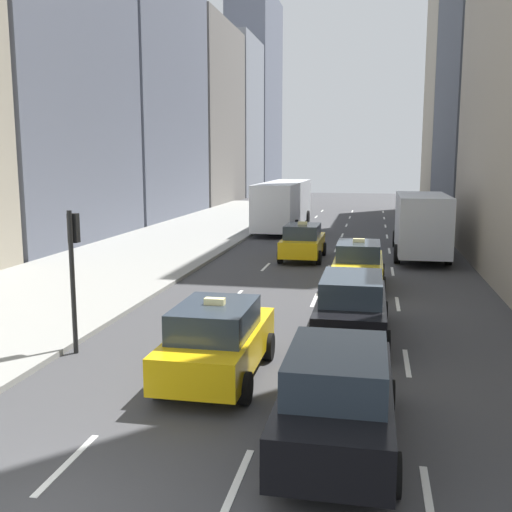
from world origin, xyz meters
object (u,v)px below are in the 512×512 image
sedan_black_near (337,395)px  traffic_light_pole (73,258)px  taxi_lead (303,242)px  city_bus (284,203)px  taxi_second (217,340)px  box_truck (420,223)px  sedan_silver_behind (352,305)px  taxi_third (358,264)px

sedan_black_near → traffic_light_pole: 7.89m
taxi_lead → sedan_black_near: (2.80, -18.90, 0.02)m
city_bus → taxi_second: bearing=-84.4°
sedan_black_near → box_truck: (2.80, 20.83, 0.81)m
sedan_silver_behind → taxi_second: bearing=-127.1°
sedan_black_near → sedan_silver_behind: (0.00, 6.42, -0.01)m
taxi_lead → taxi_third: size_ratio=1.00×
box_truck → traffic_light_pole: (-9.55, -17.03, 0.70)m
taxi_third → city_bus: city_bus is taller
taxi_lead → traffic_light_pole: (-3.95, -15.10, 1.53)m
box_truck → traffic_light_pole: 19.54m
traffic_light_pole → taxi_lead: bearing=75.3°
box_truck → taxi_second: bearing=-107.2°
taxi_third → sedan_silver_behind: 6.76m
taxi_lead → sedan_black_near: bearing=-81.6°
sedan_black_near → traffic_light_pole: traffic_light_pole is taller
taxi_lead → city_bus: city_bus is taller
taxi_second → sedan_silver_behind: size_ratio=0.89×
taxi_lead → sedan_silver_behind: size_ratio=0.89×
city_bus → traffic_light_pole: (-1.14, -27.58, 0.62)m
sedan_silver_behind → city_bus: (-5.61, 24.96, 0.89)m
city_bus → traffic_light_pole: bearing=-92.4°
sedan_silver_behind → box_truck: 14.70m
taxi_third → traffic_light_pole: (-6.75, -9.38, 1.53)m
sedan_silver_behind → box_truck: size_ratio=0.59×
sedan_silver_behind → box_truck: bearing=79.0°
taxi_third → taxi_second: bearing=-105.0°
taxi_third → sedan_silver_behind: (0.00, -6.76, 0.01)m
taxi_second → taxi_third: size_ratio=1.00×
sedan_silver_behind → sedan_black_near: bearing=-90.0°
traffic_light_pole → taxi_third: bearing=54.3°
city_bus → taxi_lead: bearing=-77.3°
city_bus → traffic_light_pole: traffic_light_pole is taller
taxi_second → box_truck: 18.97m
taxi_lead → box_truck: box_truck is taller
taxi_third → traffic_light_pole: traffic_light_pole is taller
taxi_third → city_bus: (-5.61, 18.20, 0.91)m
box_truck → traffic_light_pole: traffic_light_pole is taller
sedan_silver_behind → box_truck: (2.80, 14.40, 0.82)m
sedan_silver_behind → traffic_light_pole: 7.40m
taxi_lead → taxi_third: same height
traffic_light_pole → city_bus: bearing=87.6°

